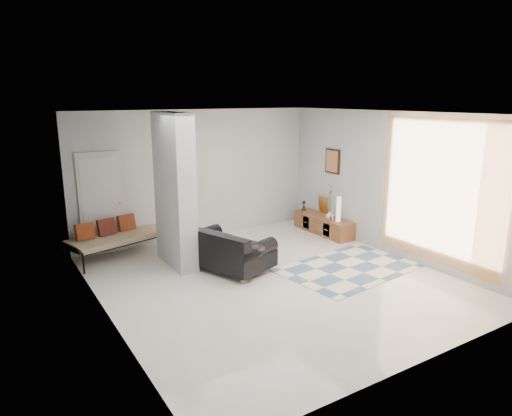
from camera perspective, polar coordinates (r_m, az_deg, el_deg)
floor at (r=7.92m, az=2.20°, el=-8.96°), size 6.00×6.00×0.00m
ceiling at (r=7.32m, az=2.41°, el=11.72°), size 6.00×6.00×0.00m
wall_back at (r=10.08m, az=-7.30°, el=4.16°), size 6.00×0.00×6.00m
wall_front at (r=5.37m, az=20.56°, el=-5.11°), size 6.00×0.00×6.00m
wall_left at (r=6.42m, az=-18.52°, el=-1.93°), size 0.00×6.00×6.00m
wall_right at (r=9.29m, az=16.53°, el=2.90°), size 0.00×6.00×6.00m
partition_column at (r=8.39m, az=-10.15°, el=2.13°), size 0.35×1.20×2.80m
hallway_door at (r=9.45m, az=-18.77°, el=0.56°), size 0.85×0.06×2.04m
curtain at (r=8.51m, az=21.93°, el=1.86°), size 0.00×2.55×2.55m
wall_art at (r=10.42m, az=9.55°, el=5.79°), size 0.04×0.45×0.55m
media_console at (r=10.59m, az=8.41°, el=-2.04°), size 0.45×1.65×0.80m
loveseat at (r=8.30m, az=-3.90°, el=-5.31°), size 1.43×1.84×0.76m
daybed at (r=9.32m, az=-16.98°, el=-3.37°), size 2.04×1.26×0.77m
area_rug at (r=8.60m, az=11.55°, el=-7.33°), size 2.65×1.93×0.01m
cylinder_lamp at (r=10.09m, az=10.28°, el=-0.15°), size 0.10×0.10×0.55m
bronze_figurine at (r=10.99m, az=6.00°, el=0.31°), size 0.13×0.13×0.24m
vase at (r=10.29m, az=9.18°, el=-0.89°), size 0.17×0.17×0.18m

